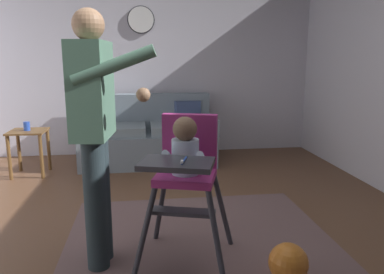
% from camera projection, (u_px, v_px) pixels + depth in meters
% --- Properties ---
extents(ground, '(6.15, 7.24, 0.10)m').
position_uv_depth(ground, '(162.00, 254.00, 2.67)').
color(ground, brown).
extents(wall_far, '(5.35, 0.06, 2.54)m').
position_uv_depth(wall_far, '(149.00, 62.00, 5.16)').
color(wall_far, silver).
rests_on(wall_far, ground).
extents(area_rug, '(1.96, 2.45, 0.01)m').
position_uv_depth(area_rug, '(209.00, 266.00, 2.41)').
color(area_rug, brown).
rests_on(area_rug, ground).
extents(couch, '(1.69, 0.86, 0.86)m').
position_uv_depth(couch, '(149.00, 136.00, 4.85)').
color(couch, slate).
rests_on(couch, ground).
extents(high_chair, '(0.75, 0.83, 0.98)m').
position_uv_depth(high_chair, '(186.00, 162.00, 2.35)').
color(high_chair, '#303138').
rests_on(high_chair, ground).
extents(adult_standing, '(0.51, 0.53, 1.61)m').
position_uv_depth(adult_standing, '(95.00, 127.00, 2.29)').
color(adult_standing, '#243137').
rests_on(adult_standing, ground).
extents(toy_ball_second, '(0.24, 0.24, 0.24)m').
position_uv_depth(toy_ball_second, '(288.00, 263.00, 2.24)').
color(toy_ball_second, orange).
rests_on(toy_ball_second, ground).
extents(side_table, '(0.40, 0.40, 0.52)m').
position_uv_depth(side_table, '(29.00, 142.00, 4.28)').
color(side_table, brown).
rests_on(side_table, ground).
extents(sippy_cup, '(0.07, 0.07, 0.10)m').
position_uv_depth(sippy_cup, '(27.00, 126.00, 4.24)').
color(sippy_cup, '#284CB7').
rests_on(sippy_cup, side_table).
extents(wall_clock, '(0.36, 0.04, 0.36)m').
position_uv_depth(wall_clock, '(141.00, 20.00, 5.00)').
color(wall_clock, white).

